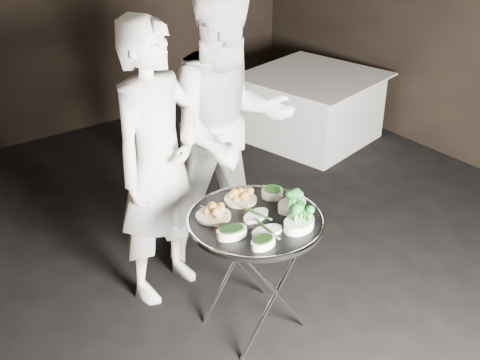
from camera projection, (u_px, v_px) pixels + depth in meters
floor at (250, 323)px, 3.78m from camera, size 6.00×7.00×0.05m
tray_stand at (255, 269)px, 3.54m from camera, size 0.51×0.43×0.75m
serving_tray at (256, 220)px, 3.38m from camera, size 0.78×0.78×0.04m
potato_plate_a at (213, 212)px, 3.38m from camera, size 0.20×0.20×0.07m
potato_plate_b at (241, 196)px, 3.54m from camera, size 0.19×0.19×0.07m
greens_bowl at (272, 192)px, 3.59m from camera, size 0.13×0.13×0.07m
asparagus_plate_a at (256, 215)px, 3.39m from camera, size 0.20×0.14×0.04m
asparagus_plate_b at (267, 230)px, 3.24m from camera, size 0.19×0.12×0.04m
spinach_bowl_a at (232, 231)px, 3.21m from camera, size 0.19×0.15×0.07m
spinach_bowl_b at (263, 241)px, 3.13m from camera, size 0.16×0.12×0.06m
broccoli_bowl_a at (292, 204)px, 3.45m from camera, size 0.19×0.14×0.08m
broccoli_bowl_b at (299, 222)px, 3.27m from camera, size 0.23×0.19×0.08m
serving_utensils at (251, 206)px, 3.41m from camera, size 0.57×0.40×0.01m
waiter_left at (158, 165)px, 3.66m from camera, size 0.76×0.61×1.82m
waiter_right at (229, 129)px, 4.01m from camera, size 1.07×0.91×1.93m
dining_table at (312, 107)px, 6.07m from camera, size 1.19×1.19×0.68m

